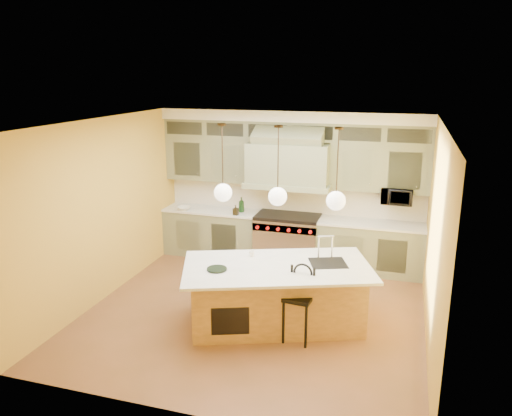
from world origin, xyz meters
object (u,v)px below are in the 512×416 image
(microwave, at_px, (397,196))
(kitchen_island, at_px, (277,293))
(range, at_px, (288,239))
(counter_stool, at_px, (299,299))

(microwave, bearing_deg, kitchen_island, -121.70)
(range, height_order, counter_stool, counter_stool)
(range, bearing_deg, kitchen_island, -80.38)
(kitchen_island, relative_size, microwave, 5.46)
(kitchen_island, relative_size, counter_stool, 2.77)
(range, relative_size, microwave, 2.21)
(range, distance_m, kitchen_island, 2.43)
(range, distance_m, microwave, 2.18)
(microwave, bearing_deg, counter_stool, -111.77)
(kitchen_island, bearing_deg, counter_stool, -61.76)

